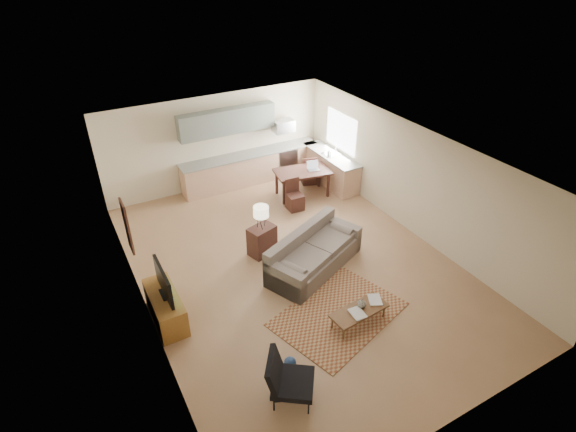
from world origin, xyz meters
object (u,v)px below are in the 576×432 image
tv_credenza (166,307)px  dining_table (302,183)px  armchair (293,379)px  coffee_table (359,316)px  console_table (262,240)px  sofa (315,252)px

tv_credenza → dining_table: dining_table is taller
dining_table → armchair: bearing=-112.0°
armchair → dining_table: bearing=3.4°
coffee_table → tv_credenza: 3.68m
coffee_table → armchair: (-1.89, -0.81, 0.26)m
console_table → dining_table: bearing=24.6°
armchair → dining_table: size_ratio=0.57×
console_table → dining_table: dining_table is taller
sofa → tv_credenza: (-3.33, 0.03, -0.13)m
sofa → dining_table: 3.33m
armchair → tv_credenza: (-1.27, 2.69, -0.13)m
dining_table → sofa: bearing=-105.9°
armchair → dining_table: armchair is taller
armchair → console_table: (1.28, 3.72, -0.08)m
tv_credenza → dining_table: 5.62m
tv_credenza → dining_table: bearing=31.9°
console_table → tv_credenza: bearing=-174.7°
sofa → dining_table: size_ratio=1.65×
armchair → console_table: 3.94m
console_table → dining_table: 2.95m
tv_credenza → dining_table: (4.77, 2.97, 0.08)m
coffee_table → console_table: 2.97m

